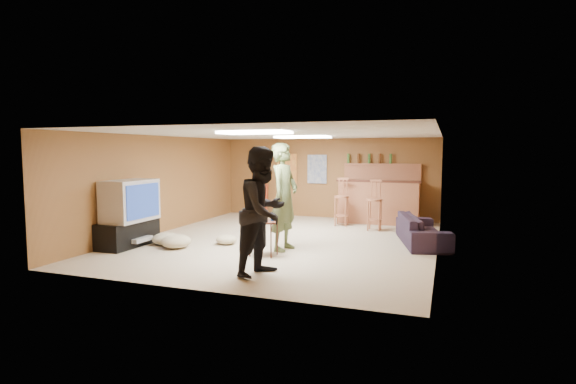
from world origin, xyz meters
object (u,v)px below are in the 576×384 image
(person_olive, at_px, (284,197))
(tray_table, at_px, (264,238))
(person_black, at_px, (263,211))
(tv_body, at_px, (130,200))
(bar_counter, at_px, (379,202))
(sofa, at_px, (422,230))

(person_olive, relative_size, tray_table, 3.24)
(person_olive, bearing_deg, person_black, -164.09)
(tray_table, bearing_deg, person_olive, 72.40)
(tv_body, bearing_deg, tray_table, 2.95)
(person_olive, xyz_separation_m, tray_table, (-0.18, -0.57, -0.69))
(tv_body, bearing_deg, person_olive, 13.58)
(tv_body, xyz_separation_m, person_black, (3.22, -0.99, 0.06))
(bar_counter, xyz_separation_m, sofa, (1.20, -2.32, -0.26))
(tv_body, height_order, tray_table, tv_body)
(tv_body, height_order, person_olive, person_olive)
(tv_body, bearing_deg, person_black, -17.06)
(bar_counter, bearing_deg, tv_body, -133.00)
(person_olive, xyz_separation_m, person_black, (0.29, -1.70, -0.04))
(person_black, bearing_deg, sofa, -19.79)
(tv_body, relative_size, tray_table, 1.77)
(person_black, bearing_deg, person_olive, 24.38)
(tray_table, bearing_deg, sofa, 37.35)
(tv_body, relative_size, person_olive, 0.55)
(bar_counter, distance_m, person_olive, 3.96)
(person_black, xyz_separation_m, sofa, (2.13, 3.12, -0.67))
(person_black, height_order, tray_table, person_black)
(bar_counter, distance_m, person_black, 5.53)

